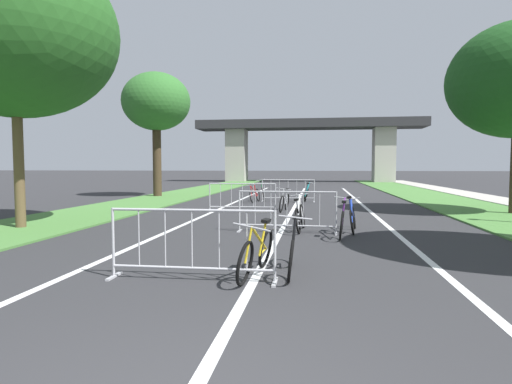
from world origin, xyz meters
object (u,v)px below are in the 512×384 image
at_px(crowd_barrier_second, 287,212).
at_px(bicycle_red_7, 255,195).
at_px(bicycle_black_4, 292,251).
at_px(bicycle_white_1, 300,217).
at_px(bicycle_teal_8, 306,195).
at_px(tree_left_pine_near, 14,31).
at_px(crowd_barrier_fourth, 288,191).
at_px(bicycle_purple_5, 342,221).
at_px(tree_left_maple_mid, 156,103).
at_px(bicycle_blue_2, 353,218).
at_px(crowd_barrier_nearest, 192,245).
at_px(bicycle_yellow_0, 257,253).
at_px(bicycle_silver_6, 284,202).
at_px(bicycle_green_3, 263,193).
at_px(crowd_barrier_third, 242,198).

bearing_deg(crowd_barrier_second, bicycle_red_7, 103.79).
bearing_deg(bicycle_black_4, bicycle_white_1, -91.09).
relative_size(crowd_barrier_second, bicycle_red_7, 1.51).
relative_size(bicycle_red_7, bicycle_teal_8, 1.01).
bearing_deg(tree_left_pine_near, crowd_barrier_fourth, 55.57).
bearing_deg(bicycle_purple_5, tree_left_maple_mid, 133.32).
distance_m(bicycle_blue_2, bicycle_teal_8, 8.34).
distance_m(crowd_barrier_nearest, bicycle_yellow_0, 0.98).
bearing_deg(bicycle_blue_2, crowd_barrier_nearest, -111.53).
bearing_deg(bicycle_black_4, bicycle_purple_5, -107.21).
distance_m(bicycle_yellow_0, bicycle_purple_5, 4.05).
xyz_separation_m(bicycle_black_4, bicycle_red_7, (-2.45, 12.46, -0.01)).
distance_m(bicycle_purple_5, bicycle_teal_8, 9.10).
xyz_separation_m(crowd_barrier_second, crowd_barrier_fourth, (-0.59, 9.05, 0.00)).
bearing_deg(crowd_barrier_second, tree_left_pine_near, -176.90).
height_order(bicycle_silver_6, bicycle_teal_8, bicycle_teal_8).
bearing_deg(bicycle_white_1, bicycle_yellow_0, -91.79).
relative_size(tree_left_pine_near, bicycle_green_3, 4.31).
xyz_separation_m(tree_left_maple_mid, bicycle_blue_2, (9.51, -10.80, -4.74)).
height_order(tree_left_pine_near, bicycle_yellow_0, tree_left_pine_near).
distance_m(crowd_barrier_third, bicycle_blue_2, 5.47).
bearing_deg(bicycle_red_7, bicycle_purple_5, 117.34).
relative_size(tree_left_pine_near, bicycle_blue_2, 4.53).
xyz_separation_m(tree_left_pine_near, crowd_barrier_fourth, (6.47, 9.44, -4.64)).
xyz_separation_m(bicycle_green_3, bicycle_silver_6, (1.42, -4.68, -0.03)).
bearing_deg(crowd_barrier_nearest, bicycle_green_3, 93.23).
distance_m(bicycle_white_1, bicycle_purple_5, 1.28).
distance_m(bicycle_blue_2, bicycle_green_3, 9.86).
relative_size(bicycle_black_4, bicycle_purple_5, 0.95).
height_order(crowd_barrier_third, bicycle_black_4, crowd_barrier_third).
bearing_deg(bicycle_yellow_0, bicycle_purple_5, -103.35).
distance_m(tree_left_maple_mid, bicycle_white_1, 14.38).
height_order(crowd_barrier_third, crowd_barrier_fourth, same).
bearing_deg(bicycle_blue_2, bicycle_black_4, -99.29).
bearing_deg(bicycle_yellow_0, bicycle_green_3, -74.70).
xyz_separation_m(crowd_barrier_nearest, crowd_barrier_third, (-0.89, 9.05, 0.00)).
distance_m(tree_left_pine_near, bicycle_white_1, 8.83).
bearing_deg(bicycle_teal_8, bicycle_silver_6, -96.91).
relative_size(crowd_barrier_second, bicycle_purple_5, 1.41).
height_order(bicycle_silver_6, bicycle_red_7, bicycle_silver_6).
distance_m(bicycle_yellow_0, bicycle_green_3, 13.90).
distance_m(tree_left_maple_mid, bicycle_teal_8, 9.74).
height_order(crowd_barrier_nearest, bicycle_red_7, crowd_barrier_nearest).
bearing_deg(bicycle_blue_2, crowd_barrier_third, 138.31).
bearing_deg(crowd_barrier_third, tree_left_maple_mid, 131.54).
height_order(tree_left_pine_near, bicycle_purple_5, tree_left_pine_near).
bearing_deg(bicycle_purple_5, crowd_barrier_nearest, -115.25).
bearing_deg(crowd_barrier_third, bicycle_silver_6, 15.31).
bearing_deg(bicycle_silver_6, bicycle_black_4, 102.27).
bearing_deg(crowd_barrier_third, bicycle_red_7, 92.01).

